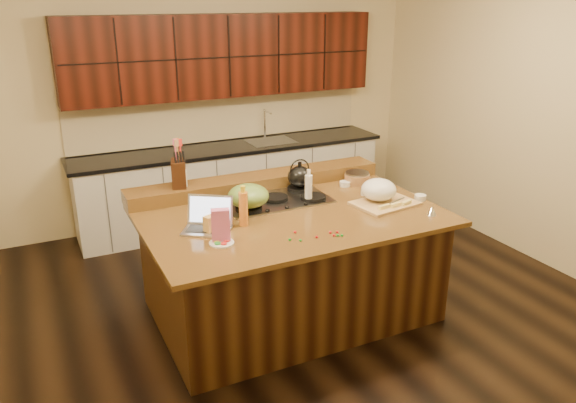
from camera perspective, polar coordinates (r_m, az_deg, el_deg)
name	(u,v)px	position (r m, az deg, el deg)	size (l,w,h in m)	color
room	(291,162)	(4.45, 0.28, 4.03)	(5.52, 5.02, 2.72)	black
island	(291,263)	(4.77, 0.26, -6.23)	(2.40, 1.60, 0.92)	black
back_ledge	(257,182)	(5.17, -3.15, 2.04)	(2.40, 0.30, 0.12)	black
cooktop	(275,199)	(4.84, -1.29, 0.21)	(0.92, 0.52, 0.05)	gray
back_counter	(230,141)	(6.64, -5.90, 6.11)	(3.70, 0.66, 2.40)	silver
kettle	(300,177)	(5.03, 1.19, 2.53)	(0.22, 0.22, 0.19)	black
green_bowl	(248,196)	(4.57, -4.04, 0.58)	(0.34, 0.34, 0.19)	#597B31
laptop	(208,221)	(4.29, -8.09, -1.95)	(0.44, 0.42, 0.24)	#B7B7BC
oil_bottle	(243,209)	(4.30, -4.55, -0.76)	(0.07, 0.07, 0.27)	orange
vinegar_bottle	(308,189)	(4.76, 2.10, 1.24)	(0.06, 0.06, 0.25)	silver
wooden_tray	(380,193)	(4.83, 9.35, 0.89)	(0.56, 0.45, 0.21)	tan
ramekin_a	(420,197)	(5.00, 13.30, 0.42)	(0.10, 0.10, 0.04)	white
ramekin_b	(366,192)	(5.04, 7.96, 0.93)	(0.10, 0.10, 0.04)	white
ramekin_c	(345,184)	(5.25, 5.81, 1.81)	(0.10, 0.10, 0.04)	white
strainer_bowl	(357,179)	(5.33, 7.03, 2.31)	(0.24, 0.24, 0.09)	#996B3F
kitchen_timer	(432,211)	(4.68, 14.40, -0.92)	(0.08, 0.08, 0.07)	silver
pink_bag	(221,226)	(4.04, -6.86, -2.44)	(0.13, 0.07, 0.25)	#D7659C
candy_plate	(222,243)	(4.05, -6.76, -4.20)	(0.18, 0.18, 0.01)	white
package_box	(211,224)	(4.21, -7.85, -2.33)	(0.10, 0.07, 0.14)	gold
utensil_crock	(180,179)	(4.91, -10.91, 2.30)	(0.12, 0.12, 0.14)	white
knife_block	(179,173)	(4.90, -11.02, 2.82)	(0.12, 0.19, 0.23)	black
gumdrop_0	(337,232)	(4.21, 5.03, -3.10)	(0.02, 0.02, 0.02)	red
gumdrop_1	(338,235)	(4.15, 5.08, -3.44)	(0.02, 0.02, 0.02)	#198C26
gumdrop_2	(334,235)	(4.15, 4.69, -3.44)	(0.02, 0.02, 0.02)	red
gumdrop_3	(290,240)	(4.07, 0.18, -3.89)	(0.02, 0.02, 0.02)	#198C26
gumdrop_4	(317,237)	(4.12, 2.94, -3.61)	(0.02, 0.02, 0.02)	red
gumdrop_5	(342,235)	(4.16, 5.50, -3.45)	(0.02, 0.02, 0.02)	#198C26
gumdrop_6	(295,232)	(4.19, 0.72, -3.11)	(0.02, 0.02, 0.02)	red
gumdrop_7	(300,240)	(4.06, 1.27, -3.97)	(0.02, 0.02, 0.02)	#198C26
gumdrop_8	(330,232)	(4.20, 4.31, -3.14)	(0.02, 0.02, 0.02)	red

